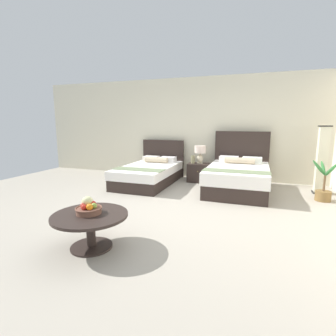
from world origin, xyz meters
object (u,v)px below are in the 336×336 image
(vase, at_px, (193,159))
(bed_near_corner, at_px, (238,177))
(table_lamp, at_px, (200,152))
(coffee_table, at_px, (90,222))
(fruit_bowl, at_px, (89,208))
(nightstand, at_px, (200,173))
(floor_lamp_corner, at_px, (322,160))
(bed_near_window, at_px, (150,173))
(potted_palm, at_px, (323,190))

(vase, bearing_deg, bed_near_corner, -24.94)
(table_lamp, height_order, vase, table_lamp)
(coffee_table, relative_size, fruit_bowl, 2.85)
(nightstand, bearing_deg, floor_lamp_corner, -4.92)
(table_lamp, xyz_separation_m, coffee_table, (-0.48, -4.08, -0.46))
(table_lamp, height_order, coffee_table, table_lamp)
(bed_near_window, bearing_deg, fruit_bowl, -79.02)
(coffee_table, xyz_separation_m, fruit_bowl, (-0.03, 0.02, 0.18))
(vase, bearing_deg, nightstand, 12.62)
(bed_near_window, relative_size, potted_palm, 2.64)
(vase, xyz_separation_m, coffee_table, (-0.30, -4.02, -0.26))
(table_lamp, bearing_deg, coffee_table, -96.67)
(bed_near_window, height_order, potted_palm, bed_near_window)
(floor_lamp_corner, bearing_deg, table_lamp, 174.67)
(nightstand, height_order, coffee_table, nightstand)
(table_lamp, xyz_separation_m, potted_palm, (2.71, -0.87, -0.57))
(bed_near_window, relative_size, fruit_bowl, 6.70)
(nightstand, relative_size, fruit_bowl, 1.83)
(bed_near_window, relative_size, coffee_table, 2.35)
(fruit_bowl, bearing_deg, coffee_table, -35.52)
(bed_near_window, xyz_separation_m, vase, (1.00, 0.56, 0.33))
(bed_near_window, xyz_separation_m, floor_lamp_corner, (3.93, 0.36, 0.48))
(bed_near_corner, bearing_deg, nightstand, 149.68)
(vase, height_order, floor_lamp_corner, floor_lamp_corner)
(potted_palm, bearing_deg, fruit_bowl, -135.24)
(bed_near_window, relative_size, table_lamp, 4.67)
(vase, relative_size, potted_palm, 0.25)
(coffee_table, bearing_deg, nightstand, 83.30)
(bed_near_corner, height_order, nightstand, bed_near_corner)
(vase, height_order, fruit_bowl, vase)
(potted_palm, bearing_deg, bed_near_window, 176.34)
(bed_near_window, height_order, coffee_table, bed_near_window)
(table_lamp, bearing_deg, bed_near_corner, -31.15)
(table_lamp, bearing_deg, bed_near_window, -152.34)
(bed_near_corner, relative_size, potted_palm, 2.49)
(vase, bearing_deg, potted_palm, -15.59)
(nightstand, distance_m, coffee_table, 4.09)
(bed_near_corner, bearing_deg, coffee_table, -113.47)
(coffee_table, distance_m, potted_palm, 4.53)
(floor_lamp_corner, bearing_deg, vase, 176.15)
(floor_lamp_corner, bearing_deg, potted_palm, -93.95)
(coffee_table, height_order, floor_lamp_corner, floor_lamp_corner)
(nightstand, bearing_deg, fruit_bowl, -97.19)
(bed_near_window, distance_m, fruit_bowl, 3.52)
(fruit_bowl, distance_m, potted_palm, 4.55)
(nightstand, xyz_separation_m, floor_lamp_corner, (2.75, -0.24, 0.50))
(vase, bearing_deg, coffee_table, -94.25)
(nightstand, relative_size, potted_palm, 0.72)
(nightstand, height_order, floor_lamp_corner, floor_lamp_corner)
(nightstand, xyz_separation_m, coffee_table, (-0.48, -4.06, 0.09))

